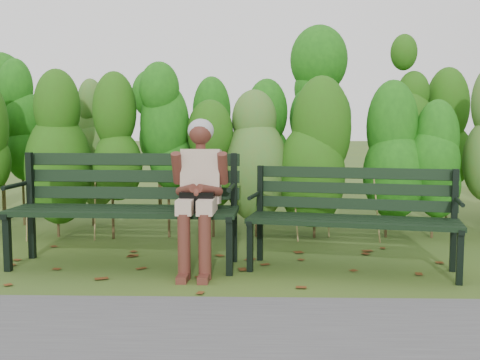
{
  "coord_description": "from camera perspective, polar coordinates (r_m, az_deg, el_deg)",
  "views": [
    {
      "loc": [
        0.14,
        -4.93,
        1.27
      ],
      "look_at": [
        0.0,
        0.35,
        0.75
      ],
      "focal_mm": 42.0,
      "sensor_mm": 36.0,
      "label": 1
    }
  ],
  "objects": [
    {
      "name": "ground",
      "position": [
        5.1,
        -0.11,
        -8.81
      ],
      "size": [
        80.0,
        80.0,
        0.0
      ],
      "primitive_type": "plane",
      "color": "#3A5523"
    },
    {
      "name": "hedge_band",
      "position": [
        6.8,
        0.35,
        5.51
      ],
      "size": [
        11.04,
        1.67,
        2.42
      ],
      "color": "#47381E",
      "rests_on": "ground"
    },
    {
      "name": "leaf_litter",
      "position": [
        5.13,
        -1.87,
        -8.68
      ],
      "size": [
        5.96,
        2.05,
        0.01
      ],
      "color": "#5E3214",
      "rests_on": "ground"
    },
    {
      "name": "bench_left",
      "position": [
        5.21,
        -11.41,
        -1.92
      ],
      "size": [
        2.05,
        0.75,
        1.01
      ],
      "color": "black",
      "rests_on": "ground"
    },
    {
      "name": "bench_right",
      "position": [
        5.02,
        11.39,
        -3.0
      ],
      "size": [
        1.87,
        0.95,
        0.89
      ],
      "color": "black",
      "rests_on": "ground"
    },
    {
      "name": "seated_woman",
      "position": [
        4.86,
        -4.19,
        -0.36
      ],
      "size": [
        0.5,
        0.73,
        1.32
      ],
      "color": "#C3AA8F",
      "rests_on": "ground"
    }
  ]
}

